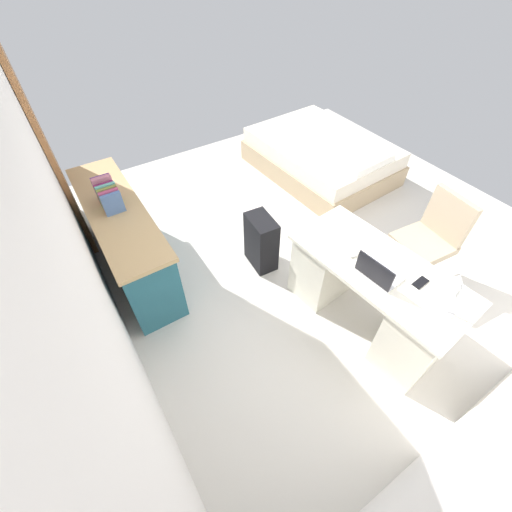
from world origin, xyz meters
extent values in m
plane|color=beige|center=(0.00, 0.00, 0.00)|extent=(5.31, 5.31, 0.00)
cube|color=white|center=(0.00, 2.10, 1.40)|extent=(4.31, 0.10, 2.80)
cube|color=#936038|center=(1.61, 2.02, 1.02)|extent=(0.88, 0.05, 2.04)
cube|color=silver|center=(-1.04, 0.17, 0.71)|extent=(1.50, 0.80, 0.04)
cube|color=beige|center=(-1.53, 0.12, 0.35)|extent=(0.46, 0.63, 0.69)
cube|color=beige|center=(-0.56, 0.22, 0.35)|extent=(0.46, 0.63, 0.69)
cylinder|color=black|center=(-0.93, -0.62, 0.02)|extent=(0.52, 0.52, 0.04)
cylinder|color=black|center=(-0.93, -0.62, 0.21)|extent=(0.06, 0.06, 0.42)
cube|color=tan|center=(-0.93, -0.62, 0.46)|extent=(0.50, 0.50, 0.08)
cube|color=tan|center=(-0.95, -0.82, 0.72)|extent=(0.44, 0.10, 0.44)
cube|color=#235B6B|center=(0.74, 1.72, 0.37)|extent=(1.76, 0.44, 0.74)
cube|color=tan|center=(0.74, 1.72, 0.76)|extent=(1.80, 0.48, 0.04)
cube|color=#1E4E5B|center=(0.34, 1.50, 0.20)|extent=(0.67, 0.01, 0.26)
cube|color=#1E4E5B|center=(1.14, 1.50, 0.20)|extent=(0.67, 0.01, 0.26)
cube|color=tan|center=(1.10, -1.12, 0.14)|extent=(1.97, 1.50, 0.28)
cube|color=silver|center=(1.10, -1.12, 0.38)|extent=(1.91, 1.44, 0.20)
cube|color=white|center=(0.43, -1.16, 0.53)|extent=(0.52, 0.71, 0.10)
cube|color=black|center=(0.06, 0.56, 0.30)|extent=(0.38, 0.25, 0.60)
cube|color=#B7B7BC|center=(-1.10, 0.24, 0.74)|extent=(0.33, 0.25, 0.02)
cube|color=black|center=(-1.11, 0.35, 0.84)|extent=(0.31, 0.04, 0.19)
ellipsoid|color=white|center=(-0.84, 0.27, 0.74)|extent=(0.07, 0.11, 0.03)
cube|color=black|center=(-1.33, 0.05, 0.73)|extent=(0.08, 0.14, 0.01)
cylinder|color=silver|center=(-1.59, 0.12, 0.73)|extent=(0.11, 0.11, 0.01)
cylinder|color=silver|center=(-1.59, 0.12, 0.88)|extent=(0.02, 0.02, 0.28)
cone|color=white|center=(-1.54, 0.12, 1.03)|extent=(0.11, 0.11, 0.09)
cube|color=#4A699C|center=(0.65, 1.72, 0.88)|extent=(0.04, 0.17, 0.20)
cube|color=#9D3C5F|center=(0.69, 1.72, 0.89)|extent=(0.03, 0.17, 0.22)
cube|color=olive|center=(0.73, 1.72, 0.89)|extent=(0.03, 0.17, 0.22)
cube|color=#539E98|center=(0.77, 1.72, 0.90)|extent=(0.03, 0.17, 0.23)
cube|color=#17651C|center=(0.81, 1.72, 0.88)|extent=(0.04, 0.17, 0.20)
cube|color=#741F53|center=(0.85, 1.72, 0.88)|extent=(0.02, 0.17, 0.20)
cube|color=#B66A82|center=(0.89, 1.72, 0.90)|extent=(0.04, 0.17, 0.24)
cube|color=#5C2F75|center=(0.93, 1.72, 0.89)|extent=(0.04, 0.17, 0.23)
cone|color=red|center=(1.12, 1.72, 0.84)|extent=(0.08, 0.08, 0.11)
camera|label=1|loc=(-2.01, 1.95, 2.70)|focal=23.77mm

